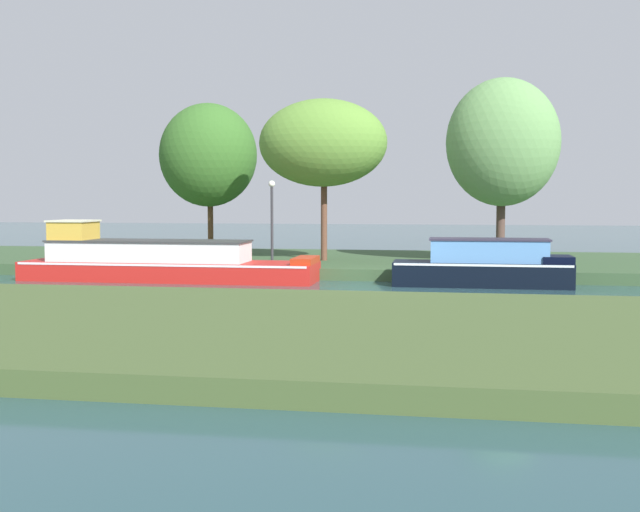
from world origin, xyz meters
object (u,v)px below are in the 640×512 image
lamp_post (272,212)px  black_narrowboat (485,266)px  willow_tree_left (208,155)px  willow_tree_centre (323,143)px  red_barge (159,262)px  mooring_post_near (461,256)px  willow_tree_right (503,143)px  mooring_post_far (221,255)px

lamp_post → black_narrowboat: bearing=-17.7°
willow_tree_left → willow_tree_centre: willow_tree_left is taller
red_barge → willow_tree_centre: (5.00, 4.11, 4.26)m
red_barge → mooring_post_near: size_ratio=11.35×
black_narrowboat → mooring_post_near: 1.64m
willow_tree_right → mooring_post_near: (-1.52, -3.06, -4.02)m
willow_tree_right → mooring_post_far: willow_tree_right is taller
willow_tree_right → mooring_post_near: size_ratio=7.67×
black_narrowboat → willow_tree_right: bearing=80.3°
mooring_post_near → red_barge: bearing=-171.9°
willow_tree_left → willow_tree_centre: 6.39m
mooring_post_near → willow_tree_right: bearing=63.6°
black_narrowboat → red_barge: bearing=-180.0°
lamp_post → red_barge: bearing=-144.9°
red_barge → black_narrowboat: (10.93, 0.00, 0.01)m
lamp_post → willow_tree_right: bearing=14.3°
red_barge → willow_tree_centre: size_ratio=1.64×
willow_tree_right → willow_tree_centre: bearing=-176.6°
black_narrowboat → mooring_post_near: black_narrowboat is taller
willow_tree_left → mooring_post_near: (10.73, -5.84, -3.82)m
lamp_post → mooring_post_near: bearing=-7.9°
willow_tree_centre → mooring_post_near: willow_tree_centre is taller
red_barge → willow_tree_centre: bearing=39.4°
mooring_post_near → willow_tree_left: bearing=151.4°
willow_tree_centre → mooring_post_far: 5.87m
lamp_post → mooring_post_near: size_ratio=3.41×
red_barge → lamp_post: size_ratio=3.33×
lamp_post → willow_tree_centre: bearing=47.2°
willow_tree_centre → lamp_post: bearing=-132.8°
willow_tree_centre → willow_tree_right: (6.70, 0.40, -0.03)m
willow_tree_left → lamp_post: size_ratio=2.13×
red_barge → black_narrowboat: red_barge is taller
black_narrowboat → willow_tree_centre: (-5.93, 4.11, 4.25)m
black_narrowboat → lamp_post: lamp_post is taller
willow_tree_centre → willow_tree_right: 6.72m
willow_tree_left → willow_tree_right: bearing=-12.8°
mooring_post_far → willow_tree_left: bearing=111.6°
red_barge → willow_tree_centre: 7.75m
lamp_post → mooring_post_far: size_ratio=3.99×
red_barge → willow_tree_right: size_ratio=1.48×
red_barge → willow_tree_left: bearing=94.2°
mooring_post_near → mooring_post_far: size_ratio=1.17×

